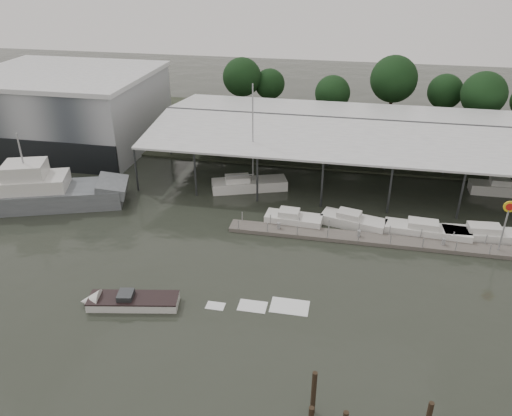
% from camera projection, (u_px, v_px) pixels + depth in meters
% --- Properties ---
extents(ground, '(200.00, 200.00, 0.00)m').
position_uv_depth(ground, '(192.00, 282.00, 43.21)').
color(ground, '#272C24').
rests_on(ground, ground).
extents(land_strip_far, '(140.00, 30.00, 0.30)m').
position_uv_depth(land_strip_far, '(273.00, 129.00, 79.73)').
color(land_strip_far, '#394030').
rests_on(land_strip_far, ground).
extents(land_strip_west, '(20.00, 40.00, 0.30)m').
position_uv_depth(land_strip_west, '(2.00, 137.00, 76.20)').
color(land_strip_west, '#394030').
rests_on(land_strip_west, ground).
extents(storage_warehouse, '(24.50, 20.50, 10.50)m').
position_uv_depth(storage_warehouse, '(67.00, 109.00, 71.68)').
color(storage_warehouse, '#9B9FA5').
rests_on(storage_warehouse, ground).
extents(covered_boat_shed, '(58.24, 24.00, 6.96)m').
position_uv_depth(covered_boat_shed, '(390.00, 126.00, 61.82)').
color(covered_boat_shed, white).
rests_on(covered_boat_shed, ground).
extents(floating_dock, '(28.00, 2.00, 1.40)m').
position_uv_depth(floating_dock, '(369.00, 239.00, 49.23)').
color(floating_dock, '#645E58').
rests_on(floating_dock, ground).
extents(shell_fuel_sign, '(1.10, 0.18, 5.55)m').
position_uv_depth(shell_fuel_sign, '(507.00, 217.00, 45.44)').
color(shell_fuel_sign, '#999B9E').
rests_on(shell_fuel_sign, ground).
extents(grey_trawler, '(19.03, 10.59, 8.84)m').
position_uv_depth(grey_trawler, '(41.00, 193.00, 55.46)').
color(grey_trawler, slate).
rests_on(grey_trawler, ground).
extents(white_sailboat, '(9.24, 5.43, 12.86)m').
position_uv_depth(white_sailboat, '(248.00, 184.00, 59.62)').
color(white_sailboat, silver).
rests_on(white_sailboat, ground).
extents(speedboat_underway, '(18.76, 5.30, 2.00)m').
position_uv_depth(speedboat_underway, '(126.00, 301.00, 40.18)').
color(speedboat_underway, silver).
rests_on(speedboat_underway, ground).
extents(moored_cruiser_0, '(5.99, 2.56, 1.70)m').
position_uv_depth(moored_cruiser_0, '(293.00, 219.00, 52.00)').
color(moored_cruiser_0, silver).
rests_on(moored_cruiser_0, ground).
extents(moored_cruiser_1, '(6.95, 3.77, 1.70)m').
position_uv_depth(moored_cruiser_1, '(353.00, 221.00, 51.68)').
color(moored_cruiser_1, silver).
rests_on(moored_cruiser_1, ground).
extents(moored_cruiser_2, '(8.48, 2.81, 1.70)m').
position_uv_depth(moored_cruiser_2, '(427.00, 231.00, 49.87)').
color(moored_cruiser_2, silver).
rests_on(moored_cruiser_2, ground).
extents(moored_cruiser_3, '(8.84, 2.78, 1.70)m').
position_uv_depth(moored_cruiser_3, '(487.00, 235.00, 49.13)').
color(moored_cruiser_3, silver).
rests_on(moored_cruiser_3, ground).
extents(horizon_tree_line, '(66.55, 11.90, 11.08)m').
position_uv_depth(horizon_tree_line, '(422.00, 89.00, 78.30)').
color(horizon_tree_line, black).
rests_on(horizon_tree_line, ground).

